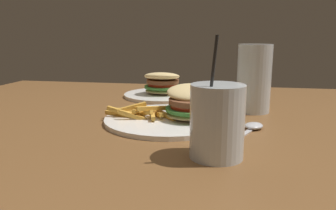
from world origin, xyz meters
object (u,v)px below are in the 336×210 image
at_px(meal_plate_near, 178,112).
at_px(meal_plate_far, 163,89).
at_px(spoon, 252,127).
at_px(beer_glass, 254,80).
at_px(juice_glass, 217,124).

relative_size(meal_plate_near, meal_plate_far, 1.20).
height_order(meal_plate_near, spoon, meal_plate_near).
xyz_separation_m(spoon, meal_plate_far, (-0.26, 0.33, 0.02)).
distance_m(beer_glass, spoon, 0.19).
height_order(beer_glass, meal_plate_far, beer_glass).
distance_m(meal_plate_near, spoon, 0.17).
bearing_deg(meal_plate_far, meal_plate_near, -72.44).
distance_m(juice_glass, meal_plate_far, 0.54).
bearing_deg(beer_glass, meal_plate_near, -141.38).
xyz_separation_m(juice_glass, spoon, (0.07, 0.17, -0.05)).
height_order(meal_plate_near, meal_plate_far, meal_plate_near).
distance_m(spoon, meal_plate_far, 0.42).
bearing_deg(spoon, beer_glass, 20.35).
distance_m(beer_glass, juice_glass, 0.35).
height_order(meal_plate_near, beer_glass, beer_glass).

